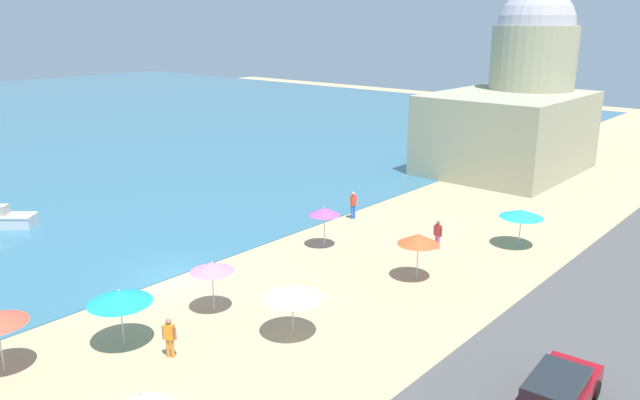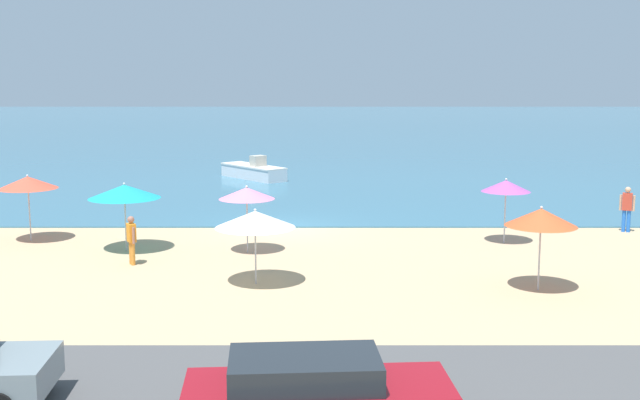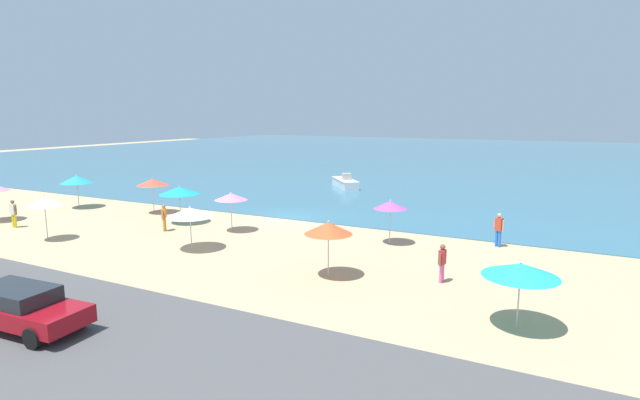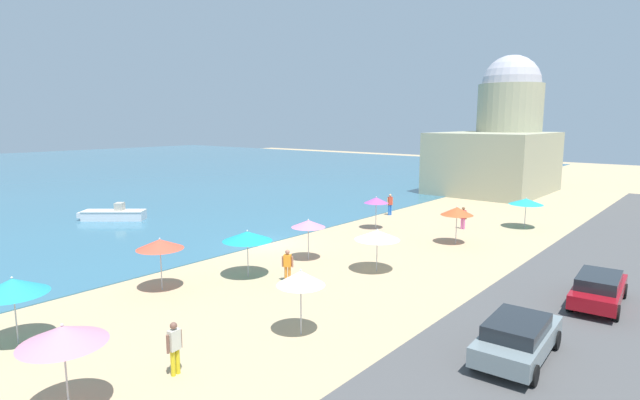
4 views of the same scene
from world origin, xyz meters
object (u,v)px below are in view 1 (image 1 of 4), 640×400
bather_1 (169,336)px  parked_car_0 (557,393)px  beach_umbrella_5 (324,211)px  beach_umbrella_0 (120,297)px  beach_umbrella_1 (522,214)px  beach_umbrella_3 (212,267)px  beach_umbrella_2 (293,292)px  bather_2 (353,204)px  beach_umbrella_9 (418,239)px  bather_3 (438,233)px  harbor_fortress (519,105)px

bather_1 → parked_car_0: size_ratio=0.34×
beach_umbrella_5 → beach_umbrella_0: bearing=-174.8°
beach_umbrella_1 → beach_umbrella_3: beach_umbrella_3 is taller
beach_umbrella_1 → beach_umbrella_2: size_ratio=1.02×
beach_umbrella_2 → bather_2: size_ratio=1.32×
beach_umbrella_9 → bather_3: bearing=18.6°
beach_umbrella_3 → beach_umbrella_9: (8.70, -4.80, 0.05)m
bather_2 → bather_1: bearing=-163.5°
beach_umbrella_0 → harbor_fortress: size_ratio=0.17×
beach_umbrella_5 → bather_3: beach_umbrella_5 is taller
beach_umbrella_5 → bather_2: (5.18, 2.03, -1.10)m
bather_2 → beach_umbrella_3: bearing=-166.1°
bather_1 → harbor_fortress: bearing=5.7°
beach_umbrella_0 → bather_2: (18.59, 3.25, -1.08)m
beach_umbrella_5 → bather_3: size_ratio=1.47×
beach_umbrella_5 → harbor_fortress: bearing=1.3°
beach_umbrella_1 → harbor_fortress: harbor_fortress is taller
beach_umbrella_9 → bather_2: 10.16m
beach_umbrella_1 → bather_1: bearing=166.3°
beach_umbrella_5 → parked_car_0: (-6.77, -15.56, -1.30)m
beach_umbrella_0 → beach_umbrella_5: size_ratio=1.04×
parked_car_0 → beach_umbrella_1: bearing=27.9°
beach_umbrella_0 → beach_umbrella_1: bearing=-18.6°
parked_car_0 → beach_umbrella_0: bearing=114.8°
beach_umbrella_5 → parked_car_0: bearing=-113.5°
beach_umbrella_5 → beach_umbrella_9: 6.36m
beach_umbrella_5 → bather_1: bearing=-165.5°
harbor_fortress → beach_umbrella_9: bearing=-165.2°
beach_umbrella_0 → parked_car_0: size_ratio=0.53×
beach_umbrella_0 → beach_umbrella_9: size_ratio=1.02×
bather_3 → parked_car_0: size_ratio=0.35×
beach_umbrella_5 → bather_2: beach_umbrella_5 is taller
bather_3 → parked_car_0: (-10.73, -10.71, -0.11)m
bather_3 → harbor_fortress: bearing=14.0°
beach_umbrella_2 → beach_umbrella_5: beach_umbrella_5 is taller
bather_2 → beach_umbrella_0: bearing=-170.1°
beach_umbrella_0 → beach_umbrella_3: (4.24, -0.32, -0.02)m
beach_umbrella_1 → beach_umbrella_9: (-7.67, 1.81, 0.16)m
bather_1 → harbor_fortress: (38.57, 3.88, 4.45)m
beach_umbrella_3 → bather_1: (-3.56, -1.76, -1.17)m
beach_umbrella_2 → bather_2: bearing=29.3°
bather_3 → harbor_fortress: 22.98m
beach_umbrella_2 → bather_1: bearing=150.2°
beach_umbrella_0 → harbor_fortress: (39.25, 1.81, 3.27)m
beach_umbrella_0 → beach_umbrella_5: (13.41, 1.22, 0.02)m
beach_umbrella_3 → bather_3: 13.59m
harbor_fortress → bather_2: bearing=176.0°
beach_umbrella_9 → parked_car_0: (-6.31, -9.22, -1.31)m
beach_umbrella_9 → bather_3: size_ratio=1.51×
beach_umbrella_9 → bather_1: bearing=166.0°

